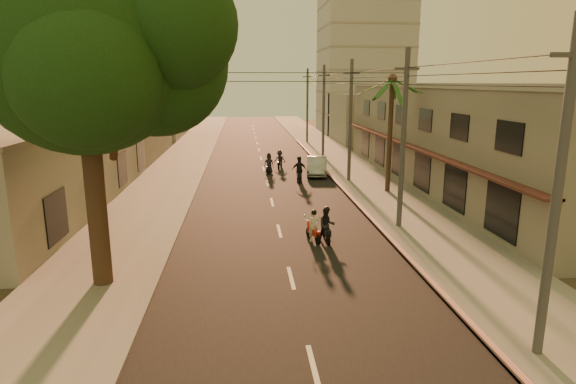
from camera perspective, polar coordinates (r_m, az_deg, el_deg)
name	(u,v)px	position (r m, az deg, el deg)	size (l,w,h in m)	color
ground	(297,301)	(16.99, 1.05, -12.81)	(160.00, 160.00, 0.00)	#383023
road	(267,183)	(36.01, -2.49, 1.09)	(10.00, 140.00, 0.02)	black
sidewalk_right	(365,180)	(37.13, 9.15, 1.37)	(5.00, 140.00, 0.12)	slate
sidewalk_left	(165,184)	(36.42, -14.36, 0.91)	(5.00, 140.00, 0.12)	slate
curb_stripe	(349,196)	(31.81, 7.19, -0.42)	(0.20, 60.00, 0.20)	#B12312
shophouse_row	(462,135)	(36.92, 19.95, 6.35)	(8.80, 34.20, 7.30)	gray
left_building	(35,165)	(32.03, -27.81, 2.84)	(8.20, 24.20, 5.20)	gray
distant_tower	(364,35)	(73.68, 9.03, 17.90)	(12.10, 12.10, 28.00)	#B7B5B2
broadleaf_tree	(95,48)	(18.06, -21.86, 15.53)	(9.60, 8.70, 12.10)	black
palm_tree	(392,86)	(32.69, 12.24, 12.23)	(5.00, 5.00, 8.20)	black
utility_poles	(351,94)	(36.10, 7.49, 11.47)	(1.20, 48.26, 9.00)	#38383A
filler_right	(367,117)	(62.38, 9.37, 8.71)	(8.00, 14.00, 6.00)	gray
filler_left_near	(119,135)	(50.98, -19.38, 6.35)	(8.00, 14.00, 4.40)	gray
filler_left_far	(151,111)	(68.43, -15.88, 9.17)	(8.00, 14.00, 7.00)	gray
scooter_red	(314,227)	(22.71, 3.06, -4.20)	(0.78, 1.56, 1.56)	black
scooter_mid_a	(327,226)	(22.72, 4.59, -4.02)	(0.80, 1.75, 1.71)	black
scooter_mid_b	(299,171)	(36.08, 1.33, 2.54)	(1.14, 2.02, 1.99)	black
scooter_far_a	(269,164)	(39.59, -2.27, 3.30)	(0.97, 1.75, 1.73)	black
scooter_far_b	(280,160)	(41.93, -0.98, 3.82)	(1.30, 1.65, 1.65)	black
parked_car	(317,166)	(39.05, 3.43, 3.09)	(2.17, 4.63, 1.47)	#A1A4A9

